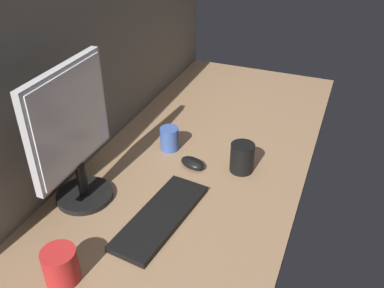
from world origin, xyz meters
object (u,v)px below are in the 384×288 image
object	(u,v)px
keyboard	(161,217)
monitor	(72,134)
mug_red_plastic	(61,266)
mug_ceramic_blue	(170,138)
mug_black_travel	(242,158)
mouse	(192,163)

from	to	relation	value
keyboard	monitor	bearing A→B (deg)	96.49
monitor	keyboard	bearing A→B (deg)	-90.29
mug_red_plastic	monitor	bearing A→B (deg)	25.27
mug_ceramic_blue	mug_black_travel	size ratio (longest dim) A/B	0.98
keyboard	mug_ceramic_blue	xyz separation A→B (cm)	(36.69, 13.59, 3.49)
monitor	keyboard	distance (cm)	35.99
mouse	mug_ceramic_blue	xyz separation A→B (cm)	(8.13, 12.44, 2.79)
mug_red_plastic	mouse	bearing A→B (deg)	-12.24
mouse	mug_black_travel	size ratio (longest dim) A/B	0.91
mug_ceramic_blue	mug_red_plastic	distance (cm)	66.15
monitor	mug_red_plastic	bearing A→B (deg)	-154.73
mug_red_plastic	mug_ceramic_blue	bearing A→B (deg)	-0.12
keyboard	mug_black_travel	size ratio (longest dim) A/B	3.52
monitor	mug_black_travel	distance (cm)	57.57
mouse	mug_ceramic_blue	distance (cm)	15.12
mouse	monitor	bearing A→B (deg)	155.88
monitor	mouse	xyz separation A→B (cm)	(28.42, -26.56, -22.27)
keyboard	mug_black_travel	distance (cm)	37.01
monitor	mug_ceramic_blue	xyz separation A→B (cm)	(36.55, -14.12, -19.48)
keyboard	mug_red_plastic	distance (cm)	32.73
mug_ceramic_blue	keyboard	bearing A→B (deg)	-159.68
mug_black_travel	mug_ceramic_blue	bearing A→B (deg)	83.48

